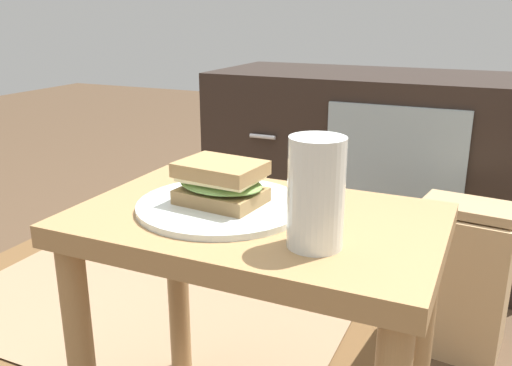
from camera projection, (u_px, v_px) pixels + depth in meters
name	position (u px, v px, depth m)	size (l,w,h in m)	color
side_table	(256.00, 267.00, 0.86)	(0.56, 0.36, 0.46)	#A37A4C
tv_cabinet	(367.00, 165.00, 1.72)	(0.96, 0.46, 0.58)	black
area_rug	(140.00, 311.00, 1.42)	(1.27, 0.74, 0.01)	brown
plate	(221.00, 206.00, 0.85)	(0.27, 0.27, 0.01)	silver
sandwich_front	(221.00, 183.00, 0.84)	(0.15, 0.11, 0.07)	#9E7A4C
beer_glass	(316.00, 195.00, 0.70)	(0.07, 0.07, 0.15)	silver
paper_bag	(460.00, 277.00, 1.24)	(0.22, 0.20, 0.36)	tan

